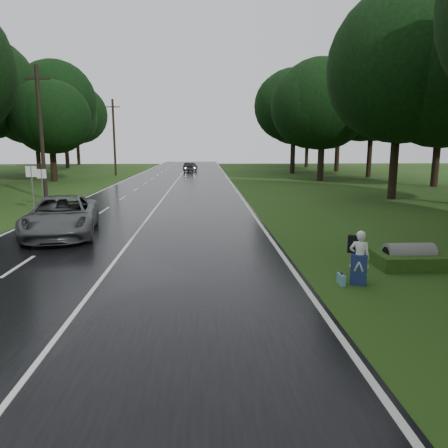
# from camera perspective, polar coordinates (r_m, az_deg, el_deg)

# --- Properties ---
(ground) EXTENTS (160.00, 160.00, 0.00)m
(ground) POSITION_cam_1_polar(r_m,az_deg,el_deg) (12.59, -16.68, -7.98)
(ground) COLOR #254514
(ground) RESTS_ON ground
(road) EXTENTS (12.00, 140.00, 0.04)m
(road) POSITION_cam_1_polar(r_m,az_deg,el_deg) (31.96, -8.12, 3.47)
(road) COLOR black
(road) RESTS_ON ground
(lane_center) EXTENTS (0.12, 140.00, 0.01)m
(lane_center) POSITION_cam_1_polar(r_m,az_deg,el_deg) (31.96, -8.12, 3.51)
(lane_center) COLOR silver
(lane_center) RESTS_ON road
(grey_car) EXTENTS (3.87, 6.48, 1.69)m
(grey_car) POSITION_cam_1_polar(r_m,az_deg,el_deg) (19.63, -20.96, 1.00)
(grey_car) COLOR #484B4D
(grey_car) RESTS_ON road
(far_car) EXTENTS (2.04, 4.17, 1.32)m
(far_car) POSITION_cam_1_polar(r_m,az_deg,el_deg) (63.75, -4.53, 7.64)
(far_car) COLOR black
(far_car) RESTS_ON road
(hitchhiker) EXTENTS (0.67, 0.66, 1.56)m
(hitchhiker) POSITION_cam_1_polar(r_m,az_deg,el_deg) (12.61, 17.67, -4.56)
(hitchhiker) COLOR silver
(hitchhiker) RESTS_ON ground
(suitcase) EXTENTS (0.13, 0.43, 0.31)m
(suitcase) POSITION_cam_1_polar(r_m,az_deg,el_deg) (12.60, 15.46, -7.17)
(suitcase) COLOR teal
(suitcase) RESTS_ON ground
(culvert) EXTENTS (1.55, 0.77, 0.77)m
(culvert) POSITION_cam_1_polar(r_m,az_deg,el_deg) (15.22, 23.49, -5.21)
(culvert) COLOR slate
(culvert) RESTS_ON ground
(utility_pole_mid) EXTENTS (1.80, 0.28, 9.38)m
(utility_pole_mid) POSITION_cam_1_polar(r_m,az_deg,el_deg) (33.62, -22.76, 3.07)
(utility_pole_mid) COLOR black
(utility_pole_mid) RESTS_ON ground
(utility_pole_far) EXTENTS (1.80, 0.28, 9.64)m
(utility_pole_far) POSITION_cam_1_polar(r_m,az_deg,el_deg) (57.56, -14.31, 6.34)
(utility_pole_far) COLOR black
(utility_pole_far) RESTS_ON ground
(road_sign_a) EXTENTS (0.64, 0.10, 2.68)m
(road_sign_a) POSITION_cam_1_polar(r_m,az_deg,el_deg) (28.00, -24.10, 1.62)
(road_sign_a) COLOR white
(road_sign_a) RESTS_ON ground
(road_sign_b) EXTENTS (0.58, 0.10, 2.41)m
(road_sign_b) POSITION_cam_1_polar(r_m,az_deg,el_deg) (29.45, -23.01, 2.10)
(road_sign_b) COLOR white
(road_sign_b) RESTS_ON ground
(tree_left_e) EXTENTS (7.55, 7.55, 11.79)m
(tree_left_e) POSITION_cam_1_polar(r_m,az_deg,el_deg) (50.14, -21.80, 5.34)
(tree_left_e) COLOR black
(tree_left_e) RESTS_ON ground
(tree_left_f) EXTENTS (10.93, 10.93, 17.07)m
(tree_left_f) POSITION_cam_1_polar(r_m,az_deg,el_deg) (63.93, -21.71, 6.32)
(tree_left_f) COLOR black
(tree_left_f) RESTS_ON ground
(tree_right_d) EXTENTS (10.13, 10.13, 15.82)m
(tree_right_d) POSITION_cam_1_polar(r_m,az_deg,el_deg) (33.63, 21.54, 3.15)
(tree_right_d) COLOR black
(tree_right_d) RESTS_ON ground
(tree_right_e) EXTENTS (8.88, 8.88, 13.88)m
(tree_right_e) POSITION_cam_1_polar(r_m,az_deg,el_deg) (48.43, 12.76, 5.68)
(tree_right_e) COLOR black
(tree_right_e) RESTS_ON ground
(tree_right_f) EXTENTS (10.72, 10.72, 16.76)m
(tree_right_f) POSITION_cam_1_polar(r_m,az_deg,el_deg) (60.50, 9.14, 6.73)
(tree_right_f) COLOR black
(tree_right_f) RESTS_ON ground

